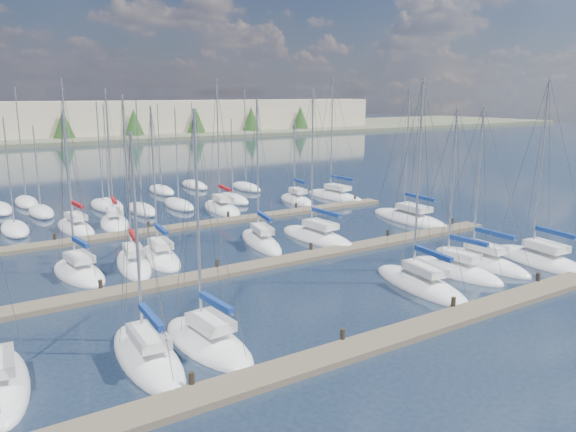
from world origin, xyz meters
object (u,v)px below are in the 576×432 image
sailboat_m (410,219)px  sailboat_h (79,273)px  sailboat_p (222,208)px  sailboat_o (115,223)px  sailboat_r (335,196)px  sailboat_b (148,357)px  sailboat_d (420,284)px  sailboat_f (480,262)px  sailboat_n (76,228)px  sailboat_k (261,242)px  sailboat_g (540,260)px  sailboat_i (134,264)px  sailboat_c (208,342)px  sailboat_e (455,271)px  sailboat_q (297,200)px  sailboat_a (1,384)px  sailboat_j (160,258)px  sailboat_l (317,237)px

sailboat_m → sailboat_h: (-31.11, 0.13, 0.01)m
sailboat_p → sailboat_o: 11.63m
sailboat_m → sailboat_r: sailboat_r is taller
sailboat_b → sailboat_d: 18.07m
sailboat_b → sailboat_f: bearing=6.4°
sailboat_f → sailboat_m: 14.40m
sailboat_d → sailboat_n: bearing=125.1°
sailboat_k → sailboat_g: (14.53, -15.67, -0.01)m
sailboat_p → sailboat_i: (-14.23, -14.49, 0.01)m
sailboat_g → sailboat_r: 28.95m
sailboat_k → sailboat_c: bearing=-116.0°
sailboat_o → sailboat_b: bearing=-92.7°
sailboat_f → sailboat_i: 25.06m
sailboat_e → sailboat_k: sailboat_k is taller
sailboat_i → sailboat_c: size_ratio=1.05×
sailboat_g → sailboat_c: 26.35m
sailboat_h → sailboat_o: size_ratio=0.88×
sailboat_k → sailboat_r: (17.81, 13.09, -0.00)m
sailboat_b → sailboat_i: size_ratio=0.88×
sailboat_r → sailboat_k: bearing=-148.0°
sailboat_n → sailboat_q: size_ratio=1.41×
sailboat_q → sailboat_o: 20.76m
sailboat_a → sailboat_g: bearing=3.3°
sailboat_d → sailboat_m: bearing=53.8°
sailboat_r → sailboat_m: bearing=-99.6°
sailboat_n → sailboat_i: size_ratio=1.11×
sailboat_k → sailboat_a: bearing=-133.9°
sailboat_g → sailboat_d: sailboat_g is taller
sailboat_n → sailboat_r: 29.52m
sailboat_r → sailboat_c: size_ratio=1.23×
sailboat_p → sailboat_i: 20.31m
sailboat_j → sailboat_b: size_ratio=1.07×
sailboat_j → sailboat_o: bearing=93.6°
sailboat_b → sailboat_o: 29.05m
sailboat_e → sailboat_h: (-21.88, 13.64, -0.01)m
sailboat_j → sailboat_o: size_ratio=0.90×
sailboat_j → sailboat_c: bearing=-96.2°
sailboat_n → sailboat_b: size_ratio=1.26×
sailboat_f → sailboat_g: 4.52m
sailboat_j → sailboat_i: (-2.16, -0.50, 0.01)m
sailboat_f → sailboat_a: bearing=-178.5°
sailboat_n → sailboat_j: bearing=-80.8°
sailboat_j → sailboat_a: (-12.25, -14.15, -0.00)m
sailboat_m → sailboat_o: 28.29m
sailboat_c → sailboat_b: bearing=173.6°
sailboat_j → sailboat_m: sailboat_m is taller
sailboat_p → sailboat_q: 9.18m
sailboat_q → sailboat_l: (-7.84, -14.79, -0.00)m
sailboat_g → sailboat_b: size_ratio=1.24×
sailboat_m → sailboat_l: sailboat_m is taller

